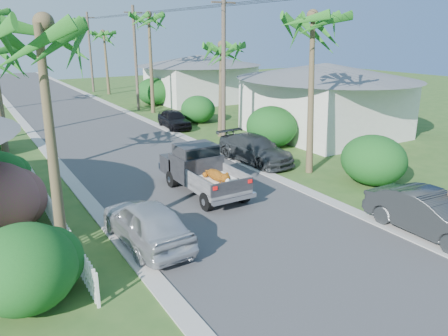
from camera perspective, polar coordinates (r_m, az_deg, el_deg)
ground at (r=14.53m, az=7.74°, el=-10.55°), size 120.00×120.00×0.00m
road at (r=36.47m, az=-17.69°, el=5.82°), size 8.00×100.00×0.02m
curb_left at (r=35.74m, az=-24.39°, el=4.90°), size 0.60×100.00×0.06m
curb_right at (r=37.67m, az=-11.33°, el=6.67°), size 0.60×100.00×0.06m
pickup_truck at (r=19.24m, az=-3.25°, el=-0.09°), size 1.98×5.12×2.06m
parked_car_rn at (r=16.67m, az=25.29°, el=-5.53°), size 1.63×4.59×1.51m
parked_car_rm at (r=23.63m, az=4.06°, el=2.45°), size 2.43×5.09×1.43m
parked_car_rf at (r=32.39m, az=-6.54°, el=6.34°), size 1.91×4.03×1.33m
parked_car_ln at (r=14.69m, az=-10.10°, el=-7.06°), size 1.97×4.51×1.51m
palm_l_a at (r=13.05m, az=-23.27°, el=16.79°), size 4.40×4.40×8.20m
palm_r_a at (r=21.54m, az=11.89°, el=18.74°), size 4.40×4.40×8.70m
palm_r_b at (r=28.98m, az=-0.41°, el=15.70°), size 4.40×4.40×7.20m
palm_r_c at (r=38.71m, az=-9.82°, el=19.05°), size 4.40×4.40×9.40m
palm_r_d at (r=52.02m, az=-15.41°, el=16.67°), size 4.40×4.40×8.00m
shrub_l_a at (r=12.28m, az=-24.63°, el=-11.78°), size 2.60×2.86×2.20m
shrub_r_a at (r=21.17m, az=18.94°, el=1.00°), size 2.80×3.08×2.30m
shrub_r_b at (r=26.90m, az=6.21°, el=5.39°), size 3.00×3.30×2.50m
shrub_r_c at (r=34.25m, az=-3.42°, el=7.67°), size 2.60×2.86×2.10m
shrub_r_d at (r=43.41m, az=-9.11°, el=9.85°), size 3.20×3.52×2.60m
picket_fence at (r=16.75m, az=-21.32°, el=-5.85°), size 0.10×11.00×1.00m
house_right_near at (r=30.83m, az=12.93°, el=8.40°), size 8.00×9.00×4.80m
house_right_far at (r=45.42m, az=-3.22°, el=11.40°), size 9.00×8.00×4.60m
utility_pole_b at (r=26.83m, az=-0.05°, el=12.69°), size 1.60×0.26×9.00m
utility_pole_c at (r=40.39m, az=-11.46°, el=13.90°), size 1.60×0.26×9.00m
utility_pole_d at (r=54.71m, az=-17.07°, el=14.29°), size 1.60×0.26×9.00m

